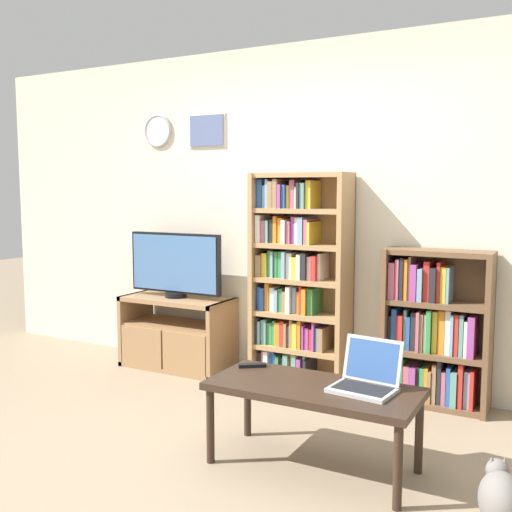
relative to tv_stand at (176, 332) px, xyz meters
name	(u,v)px	position (x,y,z in m)	size (l,w,h in m)	color
ground_plane	(179,471)	(1.11, -1.52, -0.30)	(18.00, 18.00, 0.00)	gray
wall_back	(313,213)	(1.11, 0.29, 1.00)	(6.47, 0.09, 2.60)	beige
tv_stand	(176,332)	(0.00, 0.00, 0.00)	(0.92, 0.44, 0.60)	#9E754C
television	(175,265)	(-0.01, 0.01, 0.57)	(0.86, 0.18, 0.54)	black
bookshelf_tall	(296,282)	(1.04, 0.11, 0.49)	(0.75, 0.30, 1.61)	tan
bookshelf_short	(433,333)	(2.07, 0.12, 0.21)	(0.71, 0.27, 1.08)	brown
coffee_table	(313,394)	(1.72, -1.15, 0.11)	(1.11, 0.50, 0.46)	#332319
laptop	(367,377)	(1.99, -1.07, 0.22)	(0.35, 0.31, 0.25)	#B7BABC
remote_near_laptop	(252,365)	(1.28, -1.01, 0.17)	(0.16, 0.13, 0.02)	black
cat	(501,499)	(2.68, -1.29, -0.17)	(0.37, 0.45, 0.30)	slate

